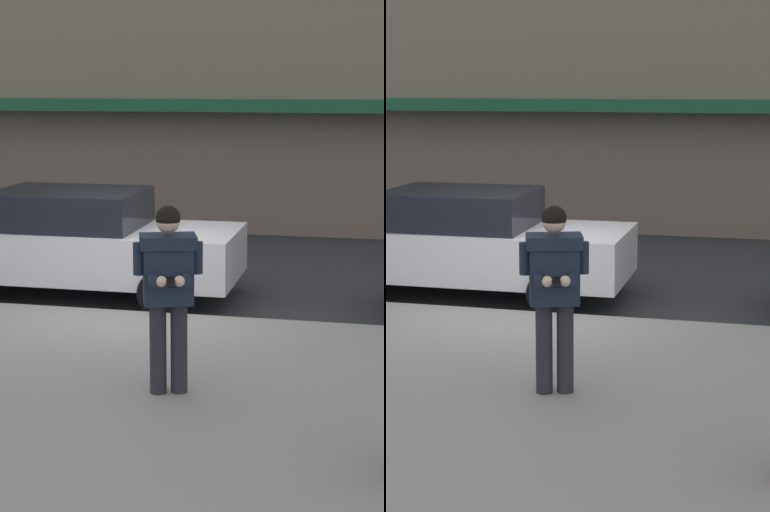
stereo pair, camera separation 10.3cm
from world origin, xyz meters
TOP-DOWN VIEW (x-y plane):
  - ground_plane at (0.00, 0.00)m, footprint 80.00×80.00m
  - sidewalk at (1.00, -2.85)m, footprint 32.00×5.30m
  - curb_paint_line at (1.00, 0.05)m, footprint 28.00×0.12m
  - parked_sedan_mid at (-1.07, 0.94)m, footprint 4.50×1.94m
  - man_texting_on_phone at (1.22, -2.99)m, footprint 0.62×0.64m

SIDE VIEW (x-z plane):
  - ground_plane at x=0.00m, z-range 0.00..0.00m
  - curb_paint_line at x=1.00m, z-range 0.00..0.01m
  - sidewalk at x=1.00m, z-range 0.00..0.14m
  - parked_sedan_mid at x=-1.07m, z-range 0.02..1.56m
  - man_texting_on_phone at x=1.22m, z-range 0.35..2.15m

